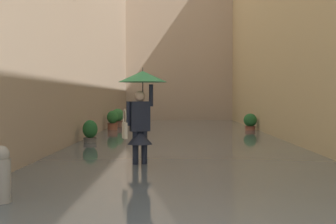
{
  "coord_description": "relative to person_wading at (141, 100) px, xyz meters",
  "views": [
    {
      "loc": [
        0.24,
        3.45,
        1.46
      ],
      "look_at": [
        0.38,
        -6.48,
        1.18
      ],
      "focal_mm": 54.53,
      "sensor_mm": 36.0,
      "label": 1
    }
  ],
  "objects": [
    {
      "name": "potted_plant_mid_right",
      "position": [
        1.89,
        -10.69,
        -0.93
      ],
      "size": [
        0.46,
        0.46,
        0.92
      ],
      "color": "#9E563D",
      "rests_on": "ground_plane"
    },
    {
      "name": "building_facade_far",
      "position": [
        -0.91,
        -20.75,
        3.68
      ],
      "size": [
        9.88,
        1.8,
        10.19
      ],
      "primitive_type": "cube",
      "color": "tan",
      "rests_on": "ground_plane"
    },
    {
      "name": "person_wading",
      "position": [
        0.0,
        0.0,
        0.0
      ],
      "size": [
        0.97,
        0.97,
        2.06
      ],
      "color": "#4C4233",
      "rests_on": "ground_plane"
    },
    {
      "name": "ground_plane",
      "position": [
        -0.91,
        -6.58,
        -1.41
      ],
      "size": [
        66.31,
        66.31,
        0.0
      ],
      "primitive_type": "plane",
      "color": "gray"
    },
    {
      "name": "mooring_bollard",
      "position": [
        1.53,
        3.74,
        -0.98
      ],
      "size": [
        0.25,
        0.25,
        0.86
      ],
      "color": "gray",
      "rests_on": "ground_plane"
    },
    {
      "name": "flood_water",
      "position": [
        -0.91,
        -6.58,
        -1.35
      ],
      "size": [
        7.08,
        32.52,
        0.13
      ],
      "primitive_type": "cube",
      "color": "#515B60",
      "rests_on": "ground_plane"
    },
    {
      "name": "potted_plant_near_right",
      "position": [
        1.84,
        -4.9,
        -1.0
      ],
      "size": [
        0.44,
        0.44,
        0.79
      ],
      "color": "#66605B",
      "rests_on": "ground_plane"
    },
    {
      "name": "potted_plant_near_left",
      "position": [
        -3.74,
        -10.62,
        -0.97
      ],
      "size": [
        0.54,
        0.54,
        0.81
      ],
      "color": "brown",
      "rests_on": "ground_plane"
    },
    {
      "name": "potted_plant_far_right",
      "position": [
        1.91,
        -12.75,
        -0.86
      ],
      "size": [
        0.56,
        0.56,
        0.96
      ],
      "color": "brown",
      "rests_on": "ground_plane"
    }
  ]
}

